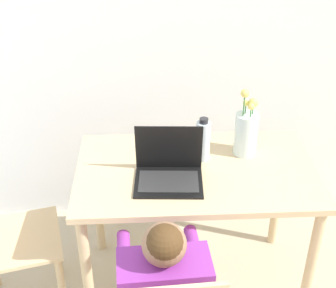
{
  "coord_description": "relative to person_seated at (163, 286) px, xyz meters",
  "views": [
    {
      "loc": [
        -0.31,
        -0.31,
        2.01
      ],
      "look_at": [
        -0.22,
        1.48,
        0.94
      ],
      "focal_mm": 50.0,
      "sensor_mm": 36.0,
      "label": 1
    }
  ],
  "objects": [
    {
      "name": "water_bottle",
      "position": [
        0.22,
        0.67,
        0.26
      ],
      "size": [
        0.07,
        0.07,
        0.22
      ],
      "color": "silver",
      "rests_on": "dining_table"
    },
    {
      "name": "person_seated",
      "position": [
        0.0,
        0.0,
        0.0
      ],
      "size": [
        0.37,
        0.44,
        0.96
      ],
      "rotation": [
        0.0,
        0.0,
        3.2
      ],
      "color": "purple",
      "rests_on": "ground_plane"
    },
    {
      "name": "dining_table",
      "position": [
        0.18,
        0.58,
        0.05
      ],
      "size": [
        1.15,
        0.69,
        0.76
      ],
      "color": "#D6B784",
      "rests_on": "ground_plane"
    },
    {
      "name": "flower_vase",
      "position": [
        0.44,
        0.71,
        0.28
      ],
      "size": [
        0.11,
        0.11,
        0.36
      ],
      "color": "silver",
      "rests_on": "dining_table"
    },
    {
      "name": "laptop",
      "position": [
        0.05,
        0.51,
        0.21
      ],
      "size": [
        0.32,
        0.26,
        0.25
      ],
      "rotation": [
        0.0,
        0.0,
        -0.06
      ],
      "color": "black",
      "rests_on": "dining_table"
    },
    {
      "name": "wall_back",
      "position": [
        0.27,
        1.26,
        0.65
      ],
      "size": [
        6.4,
        0.05,
        2.5
      ],
      "color": "white",
      "rests_on": "ground_plane"
    }
  ]
}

